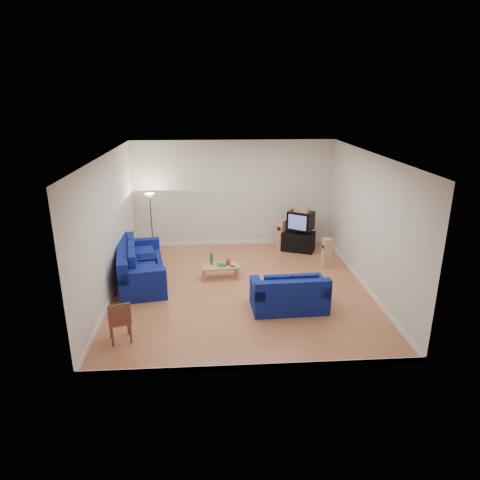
{
  "coord_description": "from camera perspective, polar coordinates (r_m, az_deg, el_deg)",
  "views": [
    {
      "loc": [
        -0.67,
        -9.38,
        4.45
      ],
      "look_at": [
        0.0,
        0.4,
        1.1
      ],
      "focal_mm": 32.0,
      "sensor_mm": 36.0,
      "label": 1
    }
  ],
  "objects": [
    {
      "name": "av_receiver",
      "position": [
        12.8,
        7.72,
        1.28
      ],
      "size": [
        0.39,
        0.32,
        0.09
      ],
      "primitive_type": "cube",
      "rotation": [
        0.0,
        0.0,
        0.01
      ],
      "color": "black",
      "rests_on": "tv_stand"
    },
    {
      "name": "dining_chair",
      "position": [
        8.4,
        -15.76,
        -10.18
      ],
      "size": [
        0.51,
        0.51,
        0.85
      ],
      "rotation": [
        0.0,
        0.0,
        0.32
      ],
      "color": "brown",
      "rests_on": "ground"
    },
    {
      "name": "coffee_table",
      "position": [
        10.87,
        -2.61,
        -3.67
      ],
      "size": [
        0.98,
        0.56,
        0.34
      ],
      "rotation": [
        0.0,
        0.0,
        0.1
      ],
      "color": "tan",
      "rests_on": "ground"
    },
    {
      "name": "speaker_right",
      "position": [
        11.73,
        11.51,
        -1.7
      ],
      "size": [
        0.28,
        0.23,
        0.81
      ],
      "rotation": [
        0.0,
        0.0,
        -1.38
      ],
      "color": "tan",
      "rests_on": "ground"
    },
    {
      "name": "room",
      "position": [
        9.84,
        0.16,
        1.69
      ],
      "size": [
        6.01,
        6.51,
        3.21
      ],
      "color": "#98502F",
      "rests_on": "ground"
    },
    {
      "name": "sofa_loveseat",
      "position": [
        9.38,
        6.6,
        -7.49
      ],
      "size": [
        1.64,
        0.96,
        0.81
      ],
      "rotation": [
        0.0,
        0.0,
        0.04
      ],
      "color": "#000A56",
      "rests_on": "ground"
    },
    {
      "name": "television",
      "position": [
        12.71,
        8.1,
        2.62
      ],
      "size": [
        0.86,
        0.81,
        0.54
      ],
      "rotation": [
        0.0,
        0.0,
        -0.61
      ],
      "color": "black",
      "rests_on": "av_receiver"
    },
    {
      "name": "tissue_box",
      "position": [
        10.8,
        -2.44,
        -3.25
      ],
      "size": [
        0.24,
        0.13,
        0.1
      ],
      "primitive_type": "cube",
      "rotation": [
        0.0,
        0.0,
        -0.0
      ],
      "color": "green",
      "rests_on": "coffee_table"
    },
    {
      "name": "floor_lamp",
      "position": [
        12.57,
        -11.88,
        4.71
      ],
      "size": [
        0.3,
        0.3,
        1.77
      ],
      "color": "black",
      "rests_on": "ground"
    },
    {
      "name": "centre_speaker",
      "position": [
        12.56,
        8.21,
        4.02
      ],
      "size": [
        0.43,
        0.38,
        0.14
      ],
      "primitive_type": "cube",
      "rotation": [
        0.0,
        0.0,
        -0.66
      ],
      "color": "tan",
      "rests_on": "television"
    },
    {
      "name": "remote",
      "position": [
        10.78,
        -1.0,
        -3.5
      ],
      "size": [
        0.15,
        0.08,
        0.02
      ],
      "primitive_type": "cube",
      "rotation": [
        0.0,
        0.0,
        -0.27
      ],
      "color": "black",
      "rests_on": "coffee_table"
    },
    {
      "name": "speaker_left",
      "position": [
        12.89,
        5.52,
        0.73
      ],
      "size": [
        0.34,
        0.34,
        0.91
      ],
      "rotation": [
        0.0,
        0.0,
        -0.76
      ],
      "color": "tan",
      "rests_on": "ground"
    },
    {
      "name": "bottle",
      "position": [
        10.87,
        -3.83,
        -2.49
      ],
      "size": [
        0.08,
        0.08,
        0.32
      ],
      "primitive_type": "cylinder",
      "rotation": [
        0.0,
        0.0,
        -0.05
      ],
      "color": "#197233",
      "rests_on": "coffee_table"
    },
    {
      "name": "tv_stand",
      "position": [
        12.87,
        7.75,
        -0.18
      ],
      "size": [
        1.07,
        0.85,
        0.58
      ],
      "primitive_type": "cube",
      "rotation": [
        0.0,
        0.0,
        -0.4
      ],
      "color": "black",
      "rests_on": "ground"
    },
    {
      "name": "sofa_three_seat",
      "position": [
        10.93,
        -13.38,
        -3.68
      ],
      "size": [
        1.49,
        2.62,
        0.95
      ],
      "rotation": [
        0.0,
        0.0,
        -1.39
      ],
      "color": "#000A56",
      "rests_on": "ground"
    },
    {
      "name": "red_canister",
      "position": [
        10.87,
        -1.59,
        -2.92
      ],
      "size": [
        0.12,
        0.12,
        0.15
      ],
      "primitive_type": "cylinder",
      "rotation": [
        0.0,
        0.0,
        -0.16
      ],
      "color": "red",
      "rests_on": "coffee_table"
    }
  ]
}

